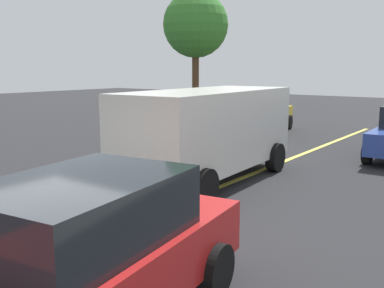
{
  "coord_description": "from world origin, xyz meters",
  "views": [
    {
      "loc": [
        -3.41,
        -5.29,
        2.7
      ],
      "look_at": [
        3.41,
        -0.23,
        1.23
      ],
      "focal_mm": 40.71,
      "sensor_mm": 36.0,
      "label": 1
    }
  ],
  "objects_px": {
    "car_red_far_lane": "(73,262)",
    "car_yellow_mid_road": "(261,113)",
    "tree_left_verge": "(196,26)",
    "white_van": "(209,129)"
  },
  "relations": [
    {
      "from": "car_yellow_mid_road",
      "to": "white_van",
      "type": "bearing_deg",
      "value": -160.72
    },
    {
      "from": "white_van",
      "to": "tree_left_verge",
      "type": "relative_size",
      "value": 0.86
    },
    {
      "from": "white_van",
      "to": "car_red_far_lane",
      "type": "relative_size",
      "value": 1.12
    },
    {
      "from": "tree_left_verge",
      "to": "white_van",
      "type": "bearing_deg",
      "value": -141.92
    },
    {
      "from": "car_yellow_mid_road",
      "to": "tree_left_verge",
      "type": "bearing_deg",
      "value": 93.16
    },
    {
      "from": "white_van",
      "to": "car_red_far_lane",
      "type": "distance_m",
      "value": 6.61
    },
    {
      "from": "car_red_far_lane",
      "to": "car_yellow_mid_road",
      "type": "distance_m",
      "value": 15.07
    },
    {
      "from": "white_van",
      "to": "tree_left_verge",
      "type": "distance_m",
      "value": 10.48
    },
    {
      "from": "white_van",
      "to": "tree_left_verge",
      "type": "xyz_separation_m",
      "value": [
        7.82,
        6.12,
        3.36
      ]
    },
    {
      "from": "car_red_far_lane",
      "to": "car_yellow_mid_road",
      "type": "xyz_separation_m",
      "value": [
        14.08,
        5.35,
        0.03
      ]
    }
  ]
}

